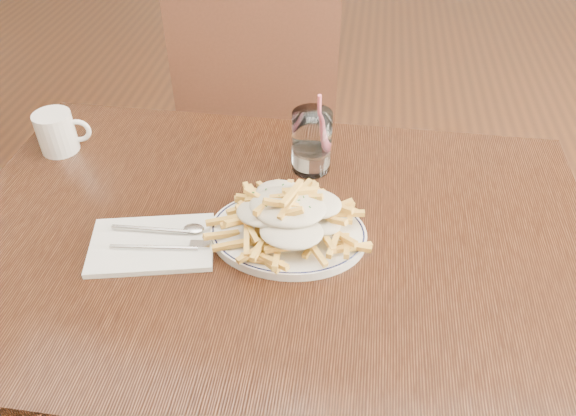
% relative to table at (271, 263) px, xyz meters
% --- Properties ---
extents(table, '(1.20, 0.80, 0.75)m').
position_rel_table_xyz_m(table, '(0.00, 0.00, 0.00)').
color(table, black).
rests_on(table, ground).
extents(chair_far, '(0.53, 0.53, 0.98)m').
position_rel_table_xyz_m(chair_far, '(-0.17, 0.75, -0.12)').
color(chair_far, '#321A10').
rests_on(chair_far, ground).
extents(fries_plate, '(0.35, 0.33, 0.02)m').
position_rel_table_xyz_m(fries_plate, '(0.03, -0.01, 0.09)').
color(fries_plate, white).
rests_on(fries_plate, table).
extents(loaded_fries, '(0.30, 0.27, 0.08)m').
position_rel_table_xyz_m(loaded_fries, '(0.03, -0.01, 0.14)').
color(loaded_fries, gold).
rests_on(loaded_fries, fries_plate).
extents(napkin, '(0.25, 0.19, 0.01)m').
position_rel_table_xyz_m(napkin, '(-0.21, -0.07, 0.08)').
color(napkin, silver).
rests_on(napkin, table).
extents(cutlery, '(0.20, 0.08, 0.01)m').
position_rel_table_xyz_m(cutlery, '(-0.21, -0.06, 0.09)').
color(cutlery, silver).
rests_on(cutlery, napkin).
extents(water_glass, '(0.08, 0.08, 0.18)m').
position_rel_table_xyz_m(water_glass, '(0.05, 0.21, 0.14)').
color(water_glass, white).
rests_on(water_glass, table).
extents(coffee_mug, '(0.11, 0.08, 0.09)m').
position_rel_table_xyz_m(coffee_mug, '(-0.50, 0.20, 0.12)').
color(coffee_mug, white).
rests_on(coffee_mug, table).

